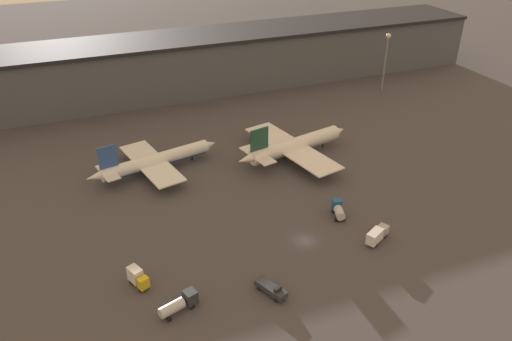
{
  "coord_description": "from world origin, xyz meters",
  "views": [
    {
      "loc": [
        -43.12,
        -78.46,
        69.22
      ],
      "look_at": [
        -2.36,
        23.58,
        6.0
      ],
      "focal_mm": 35.0,
      "sensor_mm": 36.0,
      "label": 1
    }
  ],
  "objects_px": {
    "airplane_1": "(294,146)",
    "service_vehicle_2": "(271,289)",
    "service_vehicle_0": "(179,304)",
    "airplane_0": "(155,161)",
    "service_vehicle_4": "(338,210)",
    "service_vehicle_3": "(137,277)",
    "service_vehicle_1": "(377,235)"
  },
  "relations": [
    {
      "from": "airplane_1",
      "to": "service_vehicle_2",
      "type": "bearing_deg",
      "value": -132.28
    },
    {
      "from": "airplane_1",
      "to": "service_vehicle_0",
      "type": "distance_m",
      "value": 65.88
    },
    {
      "from": "airplane_0",
      "to": "service_vehicle_4",
      "type": "distance_m",
      "value": 52.17
    },
    {
      "from": "airplane_0",
      "to": "service_vehicle_3",
      "type": "height_order",
      "value": "airplane_0"
    },
    {
      "from": "airplane_0",
      "to": "service_vehicle_0",
      "type": "distance_m",
      "value": 54.05
    },
    {
      "from": "airplane_1",
      "to": "service_vehicle_3",
      "type": "height_order",
      "value": "airplane_1"
    },
    {
      "from": "airplane_1",
      "to": "service_vehicle_0",
      "type": "relative_size",
      "value": 4.85
    },
    {
      "from": "service_vehicle_2",
      "to": "service_vehicle_4",
      "type": "height_order",
      "value": "service_vehicle_4"
    },
    {
      "from": "service_vehicle_0",
      "to": "service_vehicle_2",
      "type": "height_order",
      "value": "service_vehicle_0"
    },
    {
      "from": "service_vehicle_0",
      "to": "service_vehicle_4",
      "type": "height_order",
      "value": "service_vehicle_4"
    },
    {
      "from": "service_vehicle_2",
      "to": "airplane_0",
      "type": "bearing_deg",
      "value": 167.48
    },
    {
      "from": "airplane_1",
      "to": "service_vehicle_0",
      "type": "xyz_separation_m",
      "value": [
        -46.06,
        -47.06,
        -1.84
      ]
    },
    {
      "from": "airplane_0",
      "to": "service_vehicle_1",
      "type": "bearing_deg",
      "value": -63.96
    },
    {
      "from": "service_vehicle_0",
      "to": "service_vehicle_4",
      "type": "bearing_deg",
      "value": 2.83
    },
    {
      "from": "airplane_1",
      "to": "service_vehicle_1",
      "type": "xyz_separation_m",
      "value": [
        -0.14,
        -42.87,
        -1.79
      ]
    },
    {
      "from": "service_vehicle_1",
      "to": "airplane_0",
      "type": "bearing_deg",
      "value": 100.12
    },
    {
      "from": "airplane_0",
      "to": "airplane_1",
      "type": "xyz_separation_m",
      "value": [
        39.22,
        -6.54,
        0.42
      ]
    },
    {
      "from": "airplane_0",
      "to": "airplane_1",
      "type": "height_order",
      "value": "airplane_1"
    },
    {
      "from": "service_vehicle_3",
      "to": "airplane_0",
      "type": "bearing_deg",
      "value": 140.37
    },
    {
      "from": "airplane_0",
      "to": "service_vehicle_2",
      "type": "bearing_deg",
      "value": -91.3
    },
    {
      "from": "service_vehicle_1",
      "to": "airplane_1",
      "type": "bearing_deg",
      "value": 61.6
    },
    {
      "from": "service_vehicle_0",
      "to": "service_vehicle_3",
      "type": "distance_m",
      "value": 11.38
    },
    {
      "from": "airplane_0",
      "to": "service_vehicle_3",
      "type": "bearing_deg",
      "value": -118.46
    },
    {
      "from": "service_vehicle_2",
      "to": "service_vehicle_3",
      "type": "bearing_deg",
      "value": -140.36
    },
    {
      "from": "service_vehicle_0",
      "to": "service_vehicle_2",
      "type": "xyz_separation_m",
      "value": [
        17.68,
        -2.16,
        -0.52
      ]
    },
    {
      "from": "airplane_1",
      "to": "service_vehicle_1",
      "type": "relative_size",
      "value": 5.29
    },
    {
      "from": "service_vehicle_0",
      "to": "service_vehicle_1",
      "type": "relative_size",
      "value": 1.09
    },
    {
      "from": "airplane_0",
      "to": "service_vehicle_0",
      "type": "relative_size",
      "value": 4.8
    },
    {
      "from": "service_vehicle_3",
      "to": "service_vehicle_4",
      "type": "distance_m",
      "value": 49.16
    },
    {
      "from": "airplane_1",
      "to": "service_vehicle_4",
      "type": "distance_m",
      "value": 31.34
    },
    {
      "from": "service_vehicle_1",
      "to": "service_vehicle_3",
      "type": "xyz_separation_m",
      "value": [
        -51.79,
        5.57,
        0.23
      ]
    },
    {
      "from": "service_vehicle_0",
      "to": "service_vehicle_3",
      "type": "relative_size",
      "value": 1.47
    }
  ]
}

